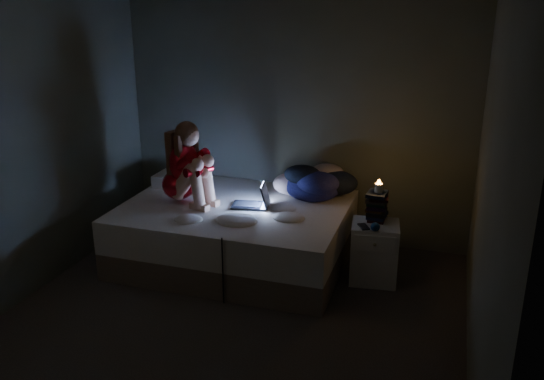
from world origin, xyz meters
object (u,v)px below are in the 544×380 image
at_px(candle, 379,188).
at_px(bed, 236,233).
at_px(phone, 362,226).
at_px(nightstand, 374,252).
at_px(woman, 178,161).
at_px(laptop, 250,194).

bearing_deg(candle, bed, -175.89).
distance_m(bed, phone, 1.26).
relative_size(candle, phone, 0.57).
relative_size(bed, phone, 14.89).
xyz_separation_m(nightstand, candle, (-0.01, 0.09, 0.58)).
bearing_deg(nightstand, woman, 174.19).
bearing_deg(phone, nightstand, 22.94).
bearing_deg(bed, nightstand, 0.03).
bearing_deg(candle, woman, -175.49).
bearing_deg(phone, bed, 155.08).
distance_m(woman, phone, 1.82).
bearing_deg(laptop, bed, 172.49).
distance_m(bed, nightstand, 1.33).
relative_size(woman, nightstand, 1.46).
xyz_separation_m(woman, candle, (1.87, 0.15, -0.12)).
height_order(bed, laptop, laptop).
bearing_deg(laptop, nightstand, -11.10).
bearing_deg(woman, candle, 19.70).
bearing_deg(nightstand, bed, 172.60).
distance_m(nightstand, phone, 0.31).
bearing_deg(phone, candle, 43.02).
bearing_deg(nightstand, phone, -144.08).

